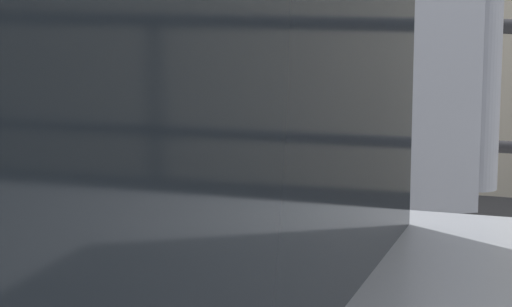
{
  "coord_description": "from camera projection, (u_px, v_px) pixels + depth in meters",
  "views": [
    {
      "loc": [
        1.2,
        -2.03,
        1.55
      ],
      "look_at": [
        0.36,
        0.32,
        1.1
      ],
      "focal_mm": 78.88,
      "sensor_mm": 36.0,
      "label": 1
    }
  ],
  "objects": [
    {
      "name": "parking_meter",
      "position": [
        151.0,
        116.0,
        2.62
      ],
      "size": [
        0.18,
        0.19,
        1.38
      ],
      "rotation": [
        0.0,
        0.0,
        3.2
      ],
      "color": "slate",
      "rests_on": "sidewalk_curb"
    },
    {
      "name": "background_railing",
      "position": [
        354.0,
        90.0,
        4.77
      ],
      "size": [
        24.06,
        0.06,
        1.12
      ],
      "color": "black",
      "rests_on": "sidewalk_curb"
    },
    {
      "name": "pedestrian_at_meter",
      "position": [
        382.0,
        163.0,
        2.69
      ],
      "size": [
        0.54,
        0.63,
        1.59
      ],
      "rotation": [
        0.0,
        0.0,
        -2.6
      ],
      "color": "slate",
      "rests_on": "sidewalk_curb"
    }
  ]
}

